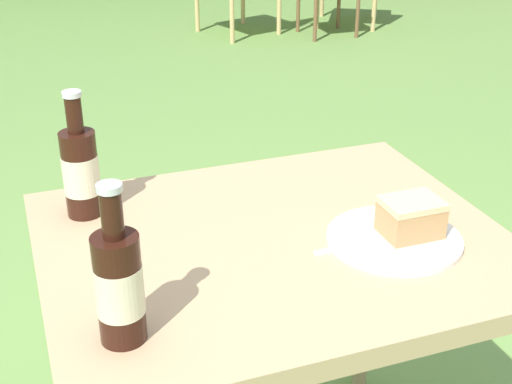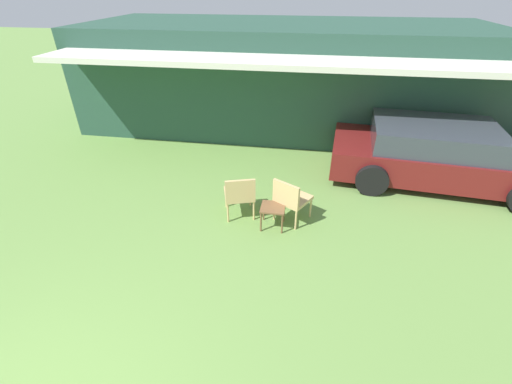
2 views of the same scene
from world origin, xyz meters
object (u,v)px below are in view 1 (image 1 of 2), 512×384
(patio_table, at_px, (274,272))
(cola_bottle_far, at_px, (119,284))
(cake_on_plate, at_px, (402,228))
(cola_bottle_near, at_px, (81,170))

(patio_table, xyz_separation_m, cola_bottle_far, (-0.32, -0.20, 0.17))
(cake_on_plate, height_order, cola_bottle_near, cola_bottle_near)
(patio_table, bearing_deg, cola_bottle_near, 145.22)
(cake_on_plate, xyz_separation_m, cola_bottle_near, (-0.54, 0.31, 0.07))
(cola_bottle_near, bearing_deg, patio_table, -34.78)
(patio_table, relative_size, cola_bottle_far, 3.38)
(cola_bottle_near, xyz_separation_m, cola_bottle_far, (-0.00, -0.42, 0.00))
(cake_on_plate, height_order, cola_bottle_far, cola_bottle_far)
(cake_on_plate, bearing_deg, cola_bottle_far, -168.08)
(cake_on_plate, relative_size, cola_bottle_far, 0.99)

